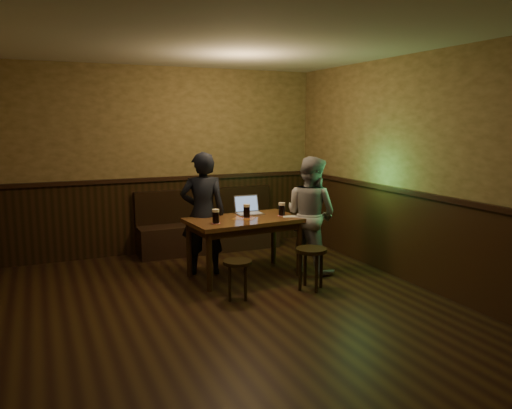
{
  "coord_description": "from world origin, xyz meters",
  "views": [
    {
      "loc": [
        -1.74,
        -4.5,
        1.99
      ],
      "look_at": [
        0.78,
        1.2,
        0.95
      ],
      "focal_mm": 35.0,
      "sensor_mm": 36.0,
      "label": 1
    }
  ],
  "objects_px": {
    "stool_right": "(311,257)",
    "laptop": "(248,209)",
    "pint_right": "(282,209)",
    "pub_table": "(244,226)",
    "person_suit": "(203,213)",
    "pint_left": "(216,216)",
    "person_grey": "(310,215)",
    "pint_mid": "(247,211)",
    "bench": "(209,231)",
    "stool_left": "(238,268)"
  },
  "relations": [
    {
      "from": "stool_right",
      "to": "laptop",
      "type": "xyz_separation_m",
      "value": [
        -0.36,
        1.07,
        0.43
      ]
    },
    {
      "from": "laptop",
      "to": "pint_right",
      "type": "bearing_deg",
      "value": -39.42
    },
    {
      "from": "pub_table",
      "to": "person_suit",
      "type": "distance_m",
      "value": 0.57
    },
    {
      "from": "stool_right",
      "to": "pint_right",
      "type": "distance_m",
      "value": 0.89
    },
    {
      "from": "pint_left",
      "to": "person_grey",
      "type": "distance_m",
      "value": 1.34
    },
    {
      "from": "laptop",
      "to": "person_grey",
      "type": "height_order",
      "value": "person_grey"
    },
    {
      "from": "pint_mid",
      "to": "person_grey",
      "type": "bearing_deg",
      "value": -10.67
    },
    {
      "from": "bench",
      "to": "pub_table",
      "type": "relative_size",
      "value": 1.47
    },
    {
      "from": "pint_left",
      "to": "pint_right",
      "type": "relative_size",
      "value": 1.01
    },
    {
      "from": "pub_table",
      "to": "person_suit",
      "type": "xyz_separation_m",
      "value": [
        -0.44,
        0.34,
        0.14
      ]
    },
    {
      "from": "stool_left",
      "to": "stool_right",
      "type": "bearing_deg",
      "value": -3.52
    },
    {
      "from": "pub_table",
      "to": "stool_left",
      "type": "relative_size",
      "value": 3.36
    },
    {
      "from": "bench",
      "to": "person_grey",
      "type": "height_order",
      "value": "person_grey"
    },
    {
      "from": "pub_table",
      "to": "pint_mid",
      "type": "height_order",
      "value": "pint_mid"
    },
    {
      "from": "pub_table",
      "to": "bench",
      "type": "bearing_deg",
      "value": 85.26
    },
    {
      "from": "pint_left",
      "to": "pint_mid",
      "type": "distance_m",
      "value": 0.52
    },
    {
      "from": "bench",
      "to": "person_grey",
      "type": "xyz_separation_m",
      "value": [
        0.89,
        -1.59,
        0.46
      ]
    },
    {
      "from": "stool_left",
      "to": "pint_left",
      "type": "distance_m",
      "value": 0.77
    },
    {
      "from": "bench",
      "to": "laptop",
      "type": "bearing_deg",
      "value": -81.95
    },
    {
      "from": "laptop",
      "to": "person_grey",
      "type": "relative_size",
      "value": 0.23
    },
    {
      "from": "pint_right",
      "to": "stool_right",
      "type": "bearing_deg",
      "value": -89.24
    },
    {
      "from": "pint_left",
      "to": "pint_right",
      "type": "xyz_separation_m",
      "value": [
        0.96,
        0.13,
        -0.0
      ]
    },
    {
      "from": "pint_right",
      "to": "laptop",
      "type": "relative_size",
      "value": 0.5
    },
    {
      "from": "bench",
      "to": "pint_mid",
      "type": "bearing_deg",
      "value": -88.33
    },
    {
      "from": "person_suit",
      "to": "pint_mid",
      "type": "bearing_deg",
      "value": 162.41
    },
    {
      "from": "pint_right",
      "to": "laptop",
      "type": "xyz_separation_m",
      "value": [
        -0.35,
        0.3,
        -0.03
      ]
    },
    {
      "from": "stool_left",
      "to": "pint_right",
      "type": "height_order",
      "value": "pint_right"
    },
    {
      "from": "pint_right",
      "to": "person_grey",
      "type": "distance_m",
      "value": 0.4
    },
    {
      "from": "person_suit",
      "to": "bench",
      "type": "bearing_deg",
      "value": -95.75
    },
    {
      "from": "laptop",
      "to": "pint_mid",
      "type": "bearing_deg",
      "value": -115.37
    },
    {
      "from": "bench",
      "to": "stool_left",
      "type": "xyz_separation_m",
      "value": [
        -0.39,
        -2.19,
        0.04
      ]
    },
    {
      "from": "stool_left",
      "to": "bench",
      "type": "bearing_deg",
      "value": 79.87
    },
    {
      "from": "laptop",
      "to": "stool_right",
      "type": "bearing_deg",
      "value": -69.76
    },
    {
      "from": "person_suit",
      "to": "pint_right",
      "type": "bearing_deg",
      "value": 174.49
    },
    {
      "from": "stool_right",
      "to": "person_suit",
      "type": "bearing_deg",
      "value": 130.47
    },
    {
      "from": "laptop",
      "to": "person_grey",
      "type": "bearing_deg",
      "value": -27.84
    },
    {
      "from": "pint_left",
      "to": "person_grey",
      "type": "bearing_deg",
      "value": 0.94
    },
    {
      "from": "stool_left",
      "to": "pint_right",
      "type": "bearing_deg",
      "value": 37.73
    },
    {
      "from": "pint_mid",
      "to": "laptop",
      "type": "height_order",
      "value": "laptop"
    },
    {
      "from": "bench",
      "to": "pint_left",
      "type": "xyz_separation_m",
      "value": [
        -0.44,
        -1.62,
        0.54
      ]
    },
    {
      "from": "pub_table",
      "to": "stool_right",
      "type": "bearing_deg",
      "value": -61.29
    },
    {
      "from": "pint_mid",
      "to": "stool_left",
      "type": "bearing_deg",
      "value": -119.68
    },
    {
      "from": "pint_right",
      "to": "stool_left",
      "type": "bearing_deg",
      "value": -142.27
    },
    {
      "from": "pub_table",
      "to": "pint_right",
      "type": "bearing_deg",
      "value": -9.05
    },
    {
      "from": "bench",
      "to": "laptop",
      "type": "distance_m",
      "value": 1.3
    },
    {
      "from": "pub_table",
      "to": "person_grey",
      "type": "relative_size",
      "value": 0.97
    },
    {
      "from": "stool_left",
      "to": "person_grey",
      "type": "bearing_deg",
      "value": 25.04
    },
    {
      "from": "stool_left",
      "to": "pint_left",
      "type": "xyz_separation_m",
      "value": [
        -0.05,
        0.58,
        0.5
      ]
    },
    {
      "from": "pint_right",
      "to": "laptop",
      "type": "bearing_deg",
      "value": 139.05
    },
    {
      "from": "stool_left",
      "to": "person_grey",
      "type": "relative_size",
      "value": 0.29
    }
  ]
}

